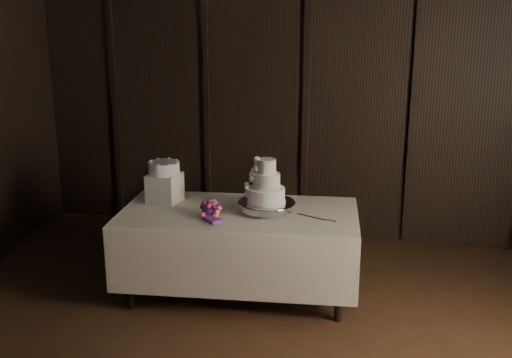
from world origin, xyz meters
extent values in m
cube|color=black|center=(0.00, 3.52, 1.50)|extent=(6.04, 0.04, 3.04)
cube|color=beige|center=(-0.30, 1.85, 0.76)|extent=(2.08, 1.24, 0.01)
cube|color=white|center=(-0.30, 1.85, 0.35)|extent=(1.91, 1.11, 0.71)
cylinder|color=silver|center=(-0.07, 1.88, 0.81)|extent=(0.55, 0.55, 0.09)
cylinder|color=white|center=(-0.07, 1.88, 0.91)|extent=(0.31, 0.31, 0.12)
cylinder|color=white|center=(-0.07, 1.88, 1.03)|extent=(0.22, 0.22, 0.12)
cylinder|color=white|center=(-0.07, 1.88, 1.16)|extent=(0.15, 0.15, 0.12)
cube|color=white|center=(-1.01, 1.97, 0.89)|extent=(0.28, 0.28, 0.25)
cylinder|color=white|center=(-1.01, 1.97, 1.06)|extent=(0.29, 0.29, 0.11)
cube|color=silver|center=(0.32, 1.82, 0.77)|extent=(0.35, 0.17, 0.01)
camera|label=1|loc=(0.94, -2.77, 2.35)|focal=42.00mm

